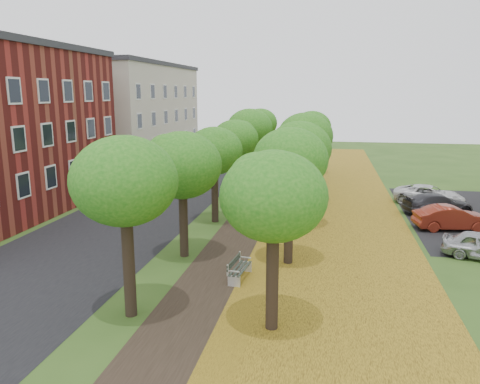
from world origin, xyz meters
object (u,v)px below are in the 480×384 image
at_px(bench, 239,268).
at_px(car_grey, 438,204).
at_px(car_red, 452,218).
at_px(car_white, 429,195).

relative_size(bench, car_grey, 0.43).
distance_m(bench, car_grey, 16.23).
distance_m(bench, car_red, 13.65).
bearing_deg(car_red, bench, 121.54).
height_order(bench, car_red, car_red).
height_order(bench, car_grey, car_grey).
height_order(car_red, car_grey, car_red).
height_order(bench, car_white, car_white).
relative_size(car_grey, car_white, 0.95).
bearing_deg(bench, car_grey, -32.78).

